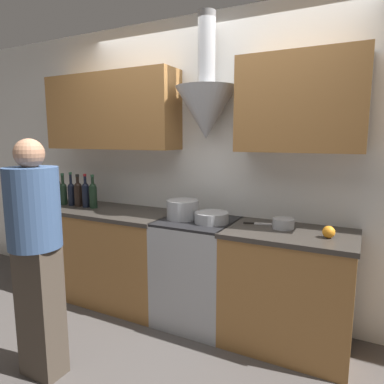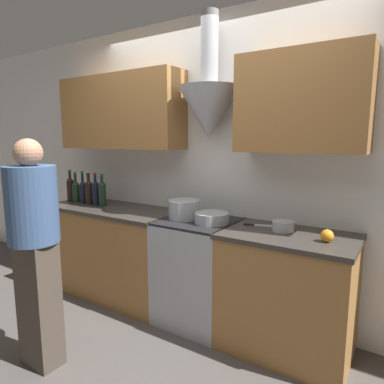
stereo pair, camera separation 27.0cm
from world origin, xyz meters
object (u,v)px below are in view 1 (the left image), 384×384
Objects in this scene: wine_bottle_2 at (71,193)px; wine_bottle_5 at (93,194)px; wine_bottle_4 at (86,194)px; person_foreground_left at (36,250)px; wine_bottle_0 at (57,190)px; stock_pot at (183,209)px; wine_bottle_1 at (63,192)px; stove_range at (197,270)px; saucepan at (283,224)px; orange_fruit at (329,232)px; mixing_bowl at (212,217)px; wine_bottle_3 at (78,193)px.

wine_bottle_2 is 0.29m from wine_bottle_5.
wine_bottle_4 is 1.24m from person_foreground_left.
stock_pot is at bearing -0.13° from wine_bottle_0.
wine_bottle_1 is 1.38m from stock_pot.
saucepan reaches higher than stove_range.
wine_bottle_2 is at bearing 178.83° from orange_fruit.
wine_bottle_1 is 1.19× the size of stock_pot.
wine_bottle_1 is 0.30m from wine_bottle_4.
saucepan is at bearing 1.49° from wine_bottle_0.
wine_bottle_2 reaches higher than saucepan.
mixing_bowl is (1.75, -0.02, -0.10)m from wine_bottle_0.
wine_bottle_1 is (0.10, -0.01, -0.01)m from wine_bottle_0.
wine_bottle_1 is 1.41m from person_foreground_left.
wine_bottle_3 is at bearing -179.51° from stove_range.
wine_bottle_1 is 0.21× the size of person_foreground_left.
stove_range is 2.71× the size of wine_bottle_5.
wine_bottle_0 is at bearing 179.87° from stock_pot.
wine_bottle_3 reaches higher than mixing_bowl.
wine_bottle_4 is (0.20, -0.01, 0.01)m from wine_bottle_2.
mixing_bowl is at bearing -172.08° from saucepan.
stock_pot is at bearing 177.66° from orange_fruit.
wine_bottle_4 reaches higher than wine_bottle_3.
wine_bottle_2 is at bearing 179.39° from mixing_bowl.
stock_pot is at bearing 0.11° from wine_bottle_3.
wine_bottle_1 is 1.66m from mixing_bowl.
stove_range is at bearing 0.20° from wine_bottle_0.
mixing_bowl is 0.18× the size of person_foreground_left.
wine_bottle_2 is 1.02× the size of wine_bottle_4.
person_foreground_left is at bearing -60.31° from wine_bottle_4.
wine_bottle_0 reaches higher than saucepan.
stove_range is 1.44m from wine_bottle_3.
orange_fruit is (0.88, -0.03, -0.00)m from mixing_bowl.
orange_fruit is at bearing -2.16° from mixing_bowl.
stock_pot is 0.83m from saucepan.
wine_bottle_5 reaches higher than mixing_bowl.
wine_bottle_4 is at bearing -179.34° from stove_range.
wine_bottle_0 is at bearing -179.80° from stove_range.
saucepan is at bearing 4.38° from stock_pot.
stove_range is 1.26m from wine_bottle_5.
wine_bottle_2 reaches higher than stock_pot.
wine_bottle_5 is at bearing -0.94° from wine_bottle_2.
mixing_bowl is 3.28× the size of orange_fruit.
orange_fruit is (2.23, -0.04, -0.09)m from wine_bottle_4.
wine_bottle_1 reaches higher than stock_pot.
mixing_bowl is at bearing -0.53° from wine_bottle_5.
wine_bottle_0 is 0.40m from wine_bottle_4.
wine_bottle_3 is at bearing 123.64° from person_foreground_left.
wine_bottle_0 reaches higher than stove_range.
wine_bottle_5 is 3.87× the size of orange_fruit.
wine_bottle_5 is 1.20m from person_foreground_left.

